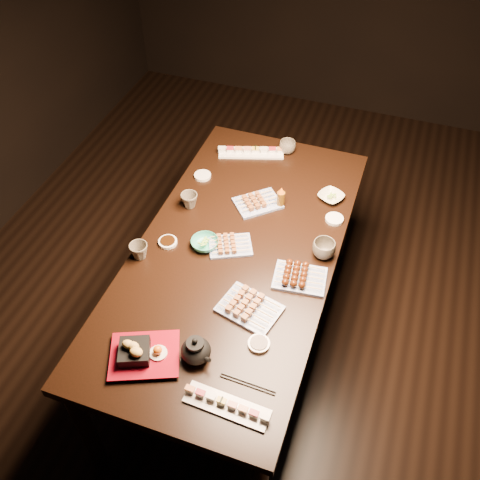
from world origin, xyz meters
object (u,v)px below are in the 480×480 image
object	(u,v)px
yakitori_plate_center	(230,243)
teacup_mid_right	(324,249)
teapot	(196,349)
dining_table	(237,300)
tempura_tray	(144,350)
sushi_platter_far	(251,151)
yakitori_plate_left	(258,200)
yakitori_plate_right	(250,306)
sushi_platter_near	(227,404)
edamame_bowl_cream	(331,197)
edamame_bowl_green	(205,243)
teacup_near_left	(139,251)
teacup_far_right	(287,147)
condiment_bottle	(281,197)
teacup_far_left	(189,200)

from	to	relation	value
yakitori_plate_center	teacup_mid_right	size ratio (longest dim) A/B	1.85
teapot	teacup_mid_right	bearing A→B (deg)	88.09
dining_table	tempura_tray	xyz separation A→B (m)	(-0.15, -0.65, 0.42)
sushi_platter_far	yakitori_plate_left	size ratio (longest dim) A/B	1.62
yakitori_plate_center	yakitori_plate_right	distance (m)	0.37
tempura_tray	teapot	bearing A→B (deg)	-2.94
sushi_platter_near	yakitori_plate_center	world-z (taller)	yakitori_plate_center
edamame_bowl_cream	teapot	world-z (taller)	teapot
sushi_platter_near	edamame_bowl_green	xyz separation A→B (m)	(-0.37, 0.71, 0.00)
tempura_tray	yakitori_plate_left	bearing A→B (deg)	59.00
edamame_bowl_green	tempura_tray	world-z (taller)	tempura_tray
sushi_platter_near	teacup_near_left	xyz separation A→B (m)	(-0.63, 0.55, 0.02)
edamame_bowl_cream	teapot	size ratio (longest dim) A/B	0.87
teacup_far_right	condiment_bottle	xyz separation A→B (m)	(0.09, -0.44, 0.02)
edamame_bowl_cream	edamame_bowl_green	bearing A→B (deg)	-132.83
teacup_mid_right	teacup_far_left	size ratio (longest dim) A/B	1.26
yakitori_plate_left	dining_table	bearing A→B (deg)	-131.10
edamame_bowl_green	tempura_tray	distance (m)	0.62
dining_table	teacup_far_left	bearing A→B (deg)	149.45
dining_table	yakitori_plate_center	distance (m)	0.40
dining_table	tempura_tray	distance (m)	0.79
dining_table	teacup_near_left	bearing A→B (deg)	-153.33
dining_table	yakitori_plate_left	world-z (taller)	yakitori_plate_left
edamame_bowl_green	condiment_bottle	world-z (taller)	condiment_bottle
edamame_bowl_green	teacup_far_left	bearing A→B (deg)	127.08
edamame_bowl_cream	teacup_far_right	xyz separation A→B (m)	(-0.31, 0.30, 0.02)
edamame_bowl_cream	teacup_far_left	size ratio (longest dim) A/B	1.43
yakitori_plate_center	teapot	distance (m)	0.60
yakitori_plate_left	teacup_near_left	xyz separation A→B (m)	(-0.40, -0.51, 0.01)
edamame_bowl_green	teacup_far_right	bearing A→B (deg)	78.72
condiment_bottle	sushi_platter_near	bearing A→B (deg)	-83.79
condiment_bottle	tempura_tray	bearing A→B (deg)	-104.06
sushi_platter_near	condiment_bottle	world-z (taller)	condiment_bottle
teacup_far_left	teacup_far_right	bearing A→B (deg)	60.23
teacup_far_left	teapot	size ratio (longest dim) A/B	0.61
edamame_bowl_cream	condiment_bottle	xyz separation A→B (m)	(-0.23, -0.13, 0.04)
condiment_bottle	yakitori_plate_left	bearing A→B (deg)	-167.07
yakitori_plate_center	yakitori_plate_right	bearing A→B (deg)	-83.12
sushi_platter_near	teacup_mid_right	bearing A→B (deg)	82.12
dining_table	edamame_bowl_green	bearing A→B (deg)	-168.50
yakitori_plate_left	teacup_far_right	xyz separation A→B (m)	(0.02, 0.46, 0.01)
dining_table	sushi_platter_near	size ratio (longest dim) A/B	5.64
yakitori_plate_left	teacup_near_left	distance (m)	0.65
sushi_platter_near	teacup_near_left	size ratio (longest dim) A/B	3.81
sushi_platter_far	teacup_near_left	size ratio (longest dim) A/B	4.24
teapot	teacup_far_left	bearing A→B (deg)	139.34
teapot	condiment_bottle	xyz separation A→B (m)	(0.06, 0.94, 0.00)
yakitori_plate_center	teacup_far_left	distance (m)	0.35
teacup_far_right	condiment_bottle	size ratio (longest dim) A/B	0.76
sushi_platter_far	teacup_far_left	size ratio (longest dim) A/B	4.24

